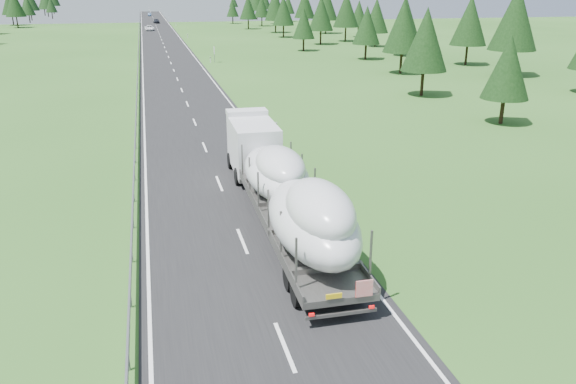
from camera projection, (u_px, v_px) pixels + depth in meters
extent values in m
plane|color=#28521B|center=(285.00, 347.00, 19.76)|extent=(400.00, 400.00, 0.00)
cube|color=black|center=(166.00, 51.00, 110.93)|extent=(10.00, 400.00, 0.02)
cube|color=slate|center=(138.00, 49.00, 109.53)|extent=(0.08, 400.00, 0.32)
cylinder|color=slate|center=(128.00, 362.00, 18.46)|extent=(0.10, 0.10, 0.60)
cube|color=silver|center=(276.00, 128.00, 48.41)|extent=(0.12, 0.07, 1.00)
cube|color=black|center=(276.00, 124.00, 48.30)|extent=(0.13, 0.08, 0.12)
cube|color=silver|center=(210.00, 60.00, 93.99)|extent=(0.12, 0.07, 1.00)
cube|color=black|center=(210.00, 58.00, 93.88)|extent=(0.13, 0.08, 0.12)
cube|color=silver|center=(188.00, 36.00, 139.58)|extent=(0.12, 0.07, 1.00)
cube|color=black|center=(187.00, 35.00, 139.47)|extent=(0.13, 0.08, 0.12)
cube|color=silver|center=(176.00, 24.00, 185.16)|extent=(0.12, 0.07, 1.00)
cube|color=black|center=(176.00, 23.00, 185.05)|extent=(0.13, 0.08, 0.12)
cube|color=silver|center=(169.00, 17.00, 230.74)|extent=(0.12, 0.07, 1.00)
cube|color=black|center=(169.00, 16.00, 230.63)|extent=(0.13, 0.08, 0.12)
cube|color=silver|center=(164.00, 12.00, 276.33)|extent=(0.12, 0.07, 1.00)
cube|color=black|center=(164.00, 11.00, 276.22)|extent=(0.13, 0.08, 0.12)
cube|color=silver|center=(161.00, 8.00, 321.91)|extent=(0.12, 0.07, 1.00)
cube|color=black|center=(161.00, 8.00, 321.80)|extent=(0.13, 0.08, 0.12)
cylinder|color=slate|center=(214.00, 56.00, 93.98)|extent=(0.08, 0.08, 2.00)
cube|color=silver|center=(214.00, 50.00, 93.63)|extent=(0.05, 0.90, 1.20)
cylinder|color=black|center=(510.00, 61.00, 79.48)|extent=(0.36, 0.36, 4.24)
cone|color=black|center=(516.00, 17.00, 77.45)|extent=(6.60, 6.60, 8.83)
cylinder|color=black|center=(466.00, 53.00, 90.84)|extent=(0.36, 0.36, 3.70)
cone|color=black|center=(470.00, 20.00, 89.07)|extent=(5.75, 5.75, 7.70)
cylinder|color=black|center=(403.00, 46.00, 103.03)|extent=(0.36, 0.36, 3.63)
cone|color=black|center=(405.00, 17.00, 101.30)|extent=(5.64, 5.64, 7.55)
cylinder|color=black|center=(375.00, 39.00, 118.99)|extent=(0.36, 0.36, 3.37)
cone|color=black|center=(376.00, 15.00, 117.38)|extent=(5.24, 5.24, 7.01)
cylinder|color=black|center=(345.00, 33.00, 130.66)|extent=(0.36, 0.36, 3.80)
cone|color=black|center=(346.00, 9.00, 128.84)|extent=(5.91, 5.91, 7.92)
cylinder|color=black|center=(358.00, 31.00, 142.31)|extent=(0.36, 0.36, 3.04)
cone|color=black|center=(359.00, 13.00, 140.86)|extent=(4.73, 4.73, 6.33)
cylinder|color=black|center=(326.00, 26.00, 152.85)|extent=(0.36, 0.36, 4.15)
cone|color=black|center=(326.00, 3.00, 150.87)|extent=(6.45, 6.45, 8.64)
cylinder|color=black|center=(304.00, 22.00, 170.11)|extent=(0.36, 0.36, 3.80)
cone|color=black|center=(304.00, 4.00, 168.30)|extent=(5.91, 5.91, 7.91)
cylinder|color=black|center=(308.00, 22.00, 179.29)|extent=(0.36, 0.36, 2.98)
cone|color=black|center=(308.00, 8.00, 177.87)|extent=(4.63, 4.63, 6.21)
cylinder|color=black|center=(274.00, 18.00, 193.26)|extent=(0.36, 0.36, 3.72)
cone|color=black|center=(274.00, 2.00, 191.48)|extent=(5.78, 5.78, 7.75)
cylinder|color=black|center=(288.00, 17.00, 207.12)|extent=(0.36, 0.36, 3.21)
cone|color=black|center=(288.00, 4.00, 205.58)|extent=(4.99, 4.99, 6.68)
cylinder|color=black|center=(257.00, 14.00, 217.62)|extent=(0.36, 0.36, 4.00)
cylinder|color=black|center=(264.00, 13.00, 233.06)|extent=(0.36, 0.36, 3.94)
cylinder|color=black|center=(254.00, 12.00, 242.57)|extent=(0.36, 0.36, 3.76)
cylinder|color=black|center=(252.00, 10.00, 258.25)|extent=(0.36, 0.36, 3.71)
cylinder|color=black|center=(252.00, 10.00, 269.35)|extent=(0.36, 0.36, 3.61)
cylinder|color=black|center=(234.00, 9.00, 283.82)|extent=(0.36, 0.36, 2.96)
cone|color=black|center=(233.00, 1.00, 282.41)|extent=(4.61, 4.61, 6.17)
cylinder|color=black|center=(502.00, 109.00, 51.68)|extent=(0.36, 0.36, 2.75)
cone|color=black|center=(508.00, 67.00, 50.37)|extent=(4.28, 4.28, 5.73)
cylinder|color=black|center=(422.00, 81.00, 65.01)|extent=(0.36, 0.36, 3.38)
cone|color=black|center=(426.00, 39.00, 63.39)|extent=(5.26, 5.26, 7.05)
cylinder|color=black|center=(401.00, 61.00, 81.82)|extent=(0.36, 0.36, 3.59)
cone|color=black|center=(403.00, 25.00, 80.10)|extent=(5.59, 5.59, 7.48)
cylinder|color=black|center=(366.00, 50.00, 97.93)|extent=(0.36, 0.36, 3.07)
cone|color=black|center=(367.00, 25.00, 96.46)|extent=(4.78, 4.78, 6.40)
cylinder|color=black|center=(303.00, 44.00, 111.11)|extent=(0.36, 0.36, 2.80)
cone|color=black|center=(304.00, 23.00, 109.77)|extent=(4.36, 4.36, 5.84)
cylinder|color=black|center=(321.00, 36.00, 123.64)|extent=(0.36, 0.36, 3.50)
cone|color=black|center=(321.00, 13.00, 121.97)|extent=(5.45, 5.45, 7.30)
cylinder|color=black|center=(283.00, 30.00, 141.20)|extent=(0.36, 0.36, 3.44)
cone|color=black|center=(283.00, 10.00, 139.56)|extent=(5.36, 5.36, 7.18)
cylinder|color=black|center=(276.00, 25.00, 155.87)|extent=(0.36, 0.36, 3.83)
cone|color=black|center=(275.00, 5.00, 154.04)|extent=(5.96, 5.96, 7.98)
cylinder|color=black|center=(248.00, 23.00, 169.25)|extent=(0.36, 0.36, 3.34)
cone|color=black|center=(248.00, 7.00, 167.66)|extent=(5.20, 5.20, 6.96)
cylinder|color=black|center=(262.00, 21.00, 182.37)|extent=(0.36, 0.36, 3.23)
cone|color=black|center=(262.00, 6.00, 180.83)|extent=(5.03, 5.03, 6.74)
cylinder|color=black|center=(233.00, 20.00, 194.97)|extent=(0.36, 0.36, 2.72)
cone|color=black|center=(232.00, 8.00, 193.67)|extent=(4.23, 4.23, 5.66)
cylinder|color=black|center=(17.00, 21.00, 174.68)|extent=(0.36, 0.36, 3.88)
cone|color=black|center=(14.00, 3.00, 172.82)|extent=(6.04, 6.04, 8.09)
cylinder|color=black|center=(13.00, 19.00, 185.77)|extent=(0.36, 0.36, 3.95)
cone|color=black|center=(10.00, 2.00, 183.89)|extent=(6.15, 6.15, 8.23)
cylinder|color=black|center=(30.00, 18.00, 199.23)|extent=(0.36, 0.36, 3.01)
cone|color=black|center=(28.00, 6.00, 197.79)|extent=(4.68, 4.68, 6.26)
cylinder|color=black|center=(31.00, 15.00, 212.67)|extent=(0.36, 0.36, 4.25)
cylinder|color=black|center=(52.00, 15.00, 224.21)|extent=(0.36, 0.36, 2.88)
cone|color=black|center=(51.00, 5.00, 222.83)|extent=(4.48, 4.48, 6.00)
cylinder|color=black|center=(48.00, 12.00, 238.40)|extent=(0.36, 0.36, 3.78)
cylinder|color=black|center=(45.00, 12.00, 248.38)|extent=(0.36, 0.36, 3.23)
cone|color=black|center=(43.00, 1.00, 246.85)|extent=(5.02, 5.02, 6.72)
cylinder|color=black|center=(54.00, 9.00, 264.29)|extent=(0.36, 0.36, 4.32)
cube|color=silver|center=(253.00, 145.00, 36.98)|extent=(2.86, 5.59, 3.11)
cube|color=black|center=(246.00, 127.00, 39.37)|extent=(2.55, 0.13, 1.55)
cube|color=silver|center=(246.00, 112.00, 38.62)|extent=(2.79, 1.37, 0.33)
cube|color=#5F5D5A|center=(257.00, 172.00, 36.49)|extent=(2.82, 3.37, 0.28)
cylinder|color=black|center=(230.00, 161.00, 39.05)|extent=(0.40, 1.12, 1.11)
cylinder|color=black|center=(266.00, 158.00, 39.63)|extent=(0.40, 1.12, 1.11)
cylinder|color=black|center=(239.00, 176.00, 35.81)|extent=(0.40, 1.12, 1.11)
cylinder|color=black|center=(278.00, 173.00, 36.39)|extent=(0.40, 1.12, 1.11)
cube|color=#5F5D5A|center=(293.00, 221.00, 27.74)|extent=(3.23, 15.58, 0.29)
cube|color=#5F5D5A|center=(264.00, 219.00, 27.32)|extent=(0.30, 15.54, 0.27)
cube|color=#5F5D5A|center=(321.00, 214.00, 27.98)|extent=(0.30, 15.54, 0.27)
cube|color=#5F5D5A|center=(299.00, 264.00, 20.93)|extent=(0.08, 0.08, 2.11)
cube|color=#5F5D5A|center=(373.00, 255.00, 21.59)|extent=(0.08, 0.08, 2.11)
cube|color=#5F5D5A|center=(282.00, 235.00, 23.36)|extent=(0.08, 0.08, 2.11)
cube|color=#5F5D5A|center=(349.00, 228.00, 24.02)|extent=(0.08, 0.08, 2.11)
cube|color=#5F5D5A|center=(269.00, 212.00, 25.79)|extent=(0.08, 0.08, 2.11)
cube|color=#5F5D5A|center=(330.00, 206.00, 26.45)|extent=(0.08, 0.08, 2.11)
cube|color=#5F5D5A|center=(258.00, 192.00, 28.21)|extent=(0.08, 0.08, 2.11)
cube|color=#5F5D5A|center=(314.00, 187.00, 28.88)|extent=(0.08, 0.08, 2.11)
cube|color=#5F5D5A|center=(249.00, 176.00, 30.64)|extent=(0.08, 0.08, 2.11)
cube|color=#5F5D5A|center=(301.00, 172.00, 31.31)|extent=(0.08, 0.08, 2.11)
cube|color=#5F5D5A|center=(241.00, 162.00, 33.07)|extent=(0.08, 0.08, 2.11)
cube|color=#5F5D5A|center=(289.00, 159.00, 33.74)|extent=(0.08, 0.08, 2.11)
cylinder|color=black|center=(300.00, 293.00, 22.17)|extent=(0.46, 1.12, 1.11)
cylinder|color=black|center=(359.00, 286.00, 22.72)|extent=(0.46, 1.12, 1.11)
cylinder|color=black|center=(292.00, 277.00, 23.38)|extent=(0.46, 1.12, 1.11)
cylinder|color=black|center=(348.00, 270.00, 23.93)|extent=(0.46, 1.12, 1.11)
cube|color=#5F5D5A|center=(344.00, 313.00, 20.89)|extent=(2.78, 0.17, 0.13)
cube|color=red|center=(367.00, 288.00, 20.67)|extent=(0.67, 0.05, 0.67)
cube|color=yellow|center=(337.00, 296.00, 20.46)|extent=(0.61, 0.05, 0.20)
cube|color=red|center=(315.00, 315.00, 20.50)|extent=(0.20, 0.07, 0.11)
cube|color=red|center=(374.00, 306.00, 21.03)|extent=(0.20, 0.07, 0.11)
ellipsoid|color=silver|center=(314.00, 221.00, 23.99)|extent=(3.55, 8.11, 2.70)
ellipsoid|color=silver|center=(321.00, 209.00, 22.75)|extent=(2.68, 5.15, 2.16)
ellipsoid|color=silver|center=(275.00, 173.00, 30.96)|extent=(3.39, 8.06, 2.20)
ellipsoid|color=silver|center=(279.00, 165.00, 29.78)|extent=(2.56, 5.11, 1.76)
imported|color=white|center=(149.00, 28.00, 163.34)|extent=(2.86, 5.52, 1.49)
imported|color=black|center=(156.00, 21.00, 196.28)|extent=(2.24, 4.77, 1.58)
imported|color=navy|center=(150.00, 14.00, 245.90)|extent=(1.50, 4.12, 1.35)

